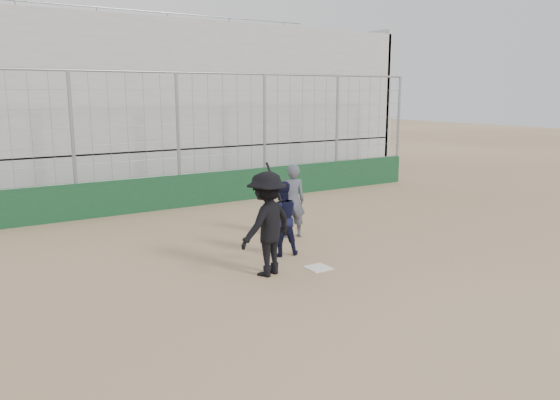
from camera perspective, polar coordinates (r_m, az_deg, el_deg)
ground at (r=10.92m, az=4.00°, el=-7.14°), size 90.00×90.00×0.00m
home_plate at (r=10.92m, az=4.00°, el=-7.08°), size 0.44×0.44×0.02m
backstop at (r=16.70m, az=-10.45°, el=2.49°), size 18.10×0.25×4.04m
bleachers at (r=21.19m, az=-15.83°, el=9.41°), size 20.25×6.70×6.98m
batter_at_plate at (r=10.29m, az=-1.39°, el=-2.51°), size 1.46×1.12×2.11m
catcher_crouched at (r=11.57m, az=0.14°, el=-3.25°), size 0.88×0.75×1.09m
umpire at (r=13.00m, az=1.27°, el=-0.49°), size 0.74×0.60×1.59m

